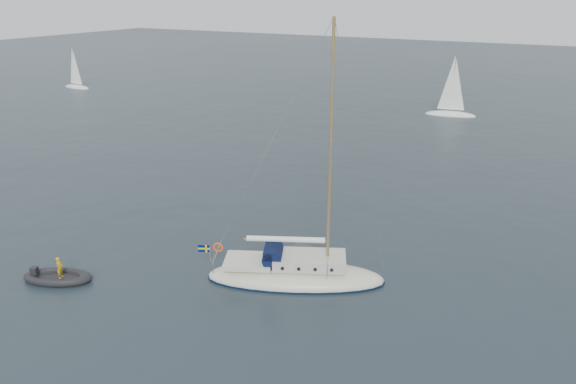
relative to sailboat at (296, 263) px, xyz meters
The scene contains 6 objects.
ground 1.69m from the sailboat, 24.16° to the left, with size 300.00×300.00×0.00m, color black.
sailboat is the anchor object (origin of this frame).
dinghy 3.27m from the sailboat, 104.09° to the left, with size 2.75×1.24×0.39m.
rib 13.04m from the sailboat, 151.69° to the right, with size 3.84×1.75×1.43m.
distant_yacht_c 46.57m from the sailboat, 93.11° to the left, with size 6.15×3.28×8.15m.
distant_yacht_a 71.25m from the sailboat, 147.00° to the left, with size 5.36×2.86×7.10m.
Camera 1 is at (11.37, -24.59, 15.08)m, focal length 35.00 mm.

